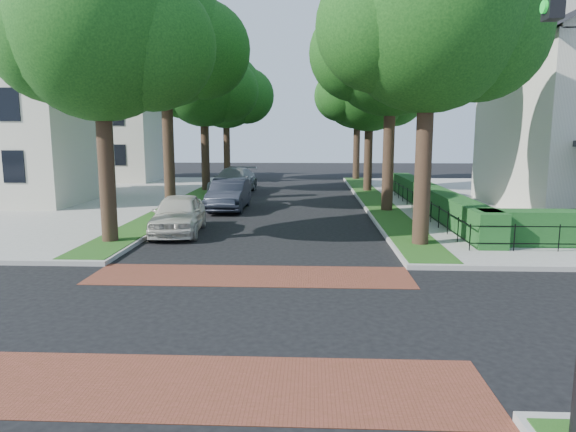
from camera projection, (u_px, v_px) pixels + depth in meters
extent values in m
plane|color=black|center=(234.00, 315.00, 11.27)|extent=(120.00, 120.00, 0.00)
cube|color=brown|center=(251.00, 276.00, 14.42)|extent=(9.00, 2.20, 0.01)
cube|color=brown|center=(204.00, 386.00, 8.11)|extent=(9.00, 2.20, 0.01)
cube|color=#194313|center=(375.00, 200.00, 29.84)|extent=(1.60, 29.80, 0.02)
cube|color=#194313|center=(191.00, 199.00, 30.32)|extent=(1.60, 29.80, 0.02)
cylinder|color=black|center=(424.00, 137.00, 17.32)|extent=(0.56, 0.56, 7.35)
sphere|color=#0F3710|center=(429.00, 17.00, 16.71)|extent=(6.20, 6.20, 6.20)
sphere|color=#0F3710|center=(479.00, 31.00, 16.99)|extent=(4.65, 4.65, 4.65)
sphere|color=#0F3710|center=(382.00, 26.00, 16.63)|extent=(4.34, 4.34, 4.34)
sphere|color=#0F3710|center=(423.00, 12.00, 18.15)|extent=(4.03, 4.03, 4.03)
cylinder|color=black|center=(389.00, 133.00, 25.19)|extent=(0.56, 0.56, 7.70)
sphere|color=#0F3710|center=(392.00, 47.00, 24.54)|extent=(6.60, 6.60, 6.60)
sphere|color=#0F3710|center=(428.00, 56.00, 24.82)|extent=(4.95, 4.95, 4.95)
sphere|color=#0F3710|center=(357.00, 53.00, 24.46)|extent=(4.62, 4.62, 4.62)
sphere|color=#0F3710|center=(389.00, 42.00, 26.09)|extent=(4.29, 4.29, 4.29)
cylinder|color=black|center=(369.00, 141.00, 34.15)|extent=(0.56, 0.56, 6.65)
sphere|color=#0F3710|center=(370.00, 87.00, 33.59)|extent=(5.80, 5.80, 5.80)
sphere|color=#0F3710|center=(393.00, 93.00, 33.88)|extent=(4.35, 4.35, 4.35)
sphere|color=#0F3710|center=(348.00, 91.00, 33.50)|extent=(4.06, 4.06, 4.06)
sphere|color=#0F3710|center=(369.00, 81.00, 34.94)|extent=(3.77, 3.77, 3.77)
cylinder|color=black|center=(357.00, 137.00, 43.00)|extent=(0.56, 0.56, 7.00)
sphere|color=#0F3710|center=(358.00, 92.00, 42.41)|extent=(6.00, 6.00, 6.00)
sphere|color=#0F3710|center=(377.00, 97.00, 42.70)|extent=(4.50, 4.50, 4.50)
sphere|color=#0F3710|center=(340.00, 96.00, 42.33)|extent=(4.20, 4.20, 4.20)
sphere|color=#0F3710|center=(357.00, 88.00, 43.81)|extent=(3.90, 3.90, 3.90)
cylinder|color=black|center=(105.00, 142.00, 17.84)|extent=(0.56, 0.56, 7.00)
sphere|color=#0F3710|center=(99.00, 32.00, 17.25)|extent=(6.00, 6.00, 6.00)
sphere|color=#0F3710|center=(150.00, 45.00, 17.54)|extent=(4.50, 4.50, 4.50)
sphere|color=#0F3710|center=(53.00, 40.00, 17.17)|extent=(4.20, 4.20, 4.20)
sphere|color=#0F3710|center=(117.00, 25.00, 18.65)|extent=(3.90, 3.90, 3.90)
cylinder|color=black|center=(168.00, 129.00, 25.64)|extent=(0.56, 0.56, 8.05)
sphere|color=#0F3710|center=(165.00, 41.00, 24.97)|extent=(6.40, 6.40, 6.40)
sphere|color=#0F3710|center=(202.00, 50.00, 25.25)|extent=(4.80, 4.80, 4.80)
sphere|color=#0F3710|center=(131.00, 47.00, 24.89)|extent=(4.48, 4.48, 4.48)
sphere|color=#0F3710|center=(175.00, 36.00, 26.46)|extent=(4.16, 4.16, 4.16)
cylinder|color=black|center=(205.00, 139.00, 34.62)|extent=(0.56, 0.56, 6.86)
sphere|color=#0F3710|center=(204.00, 84.00, 34.04)|extent=(5.60, 5.60, 5.60)
sphere|color=#0F3710|center=(227.00, 91.00, 34.33)|extent=(4.20, 4.20, 4.20)
sphere|color=#0F3710|center=(182.00, 89.00, 33.95)|extent=(3.92, 3.92, 3.92)
sphere|color=#0F3710|center=(209.00, 79.00, 35.34)|extent=(3.64, 3.64, 3.64)
cylinder|color=black|center=(227.00, 136.00, 43.47)|extent=(0.56, 0.56, 7.14)
sphere|color=#0F3710|center=(226.00, 91.00, 42.87)|extent=(6.20, 6.20, 6.20)
sphere|color=#0F3710|center=(246.00, 96.00, 43.16)|extent=(4.65, 4.65, 4.65)
sphere|color=#0F3710|center=(207.00, 94.00, 42.79)|extent=(4.34, 4.34, 4.34)
sphere|color=#0F3710|center=(230.00, 86.00, 44.32)|extent=(4.03, 4.03, 4.03)
cube|color=#17421B|center=(431.00, 199.00, 25.61)|extent=(1.00, 18.00, 1.20)
cube|color=beige|center=(9.00, 144.00, 29.17)|extent=(9.00, 8.00, 6.50)
cube|color=brown|center=(34.00, 46.00, 26.67)|extent=(0.80, 0.80, 3.64)
cube|color=silver|center=(106.00, 140.00, 42.98)|extent=(9.00, 8.00, 6.50)
cube|color=brown|center=(128.00, 76.00, 40.47)|extent=(0.80, 0.80, 3.64)
cylinder|color=#0CB226|center=(544.00, 7.00, 7.28)|extent=(0.05, 0.18, 0.18)
imported|color=beige|center=(178.00, 214.00, 20.46)|extent=(2.27, 4.75, 1.57)
imported|color=black|center=(229.00, 194.00, 26.83)|extent=(1.74, 4.95, 1.63)
imported|color=gray|center=(234.00, 181.00, 34.29)|extent=(2.92, 5.99, 1.68)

